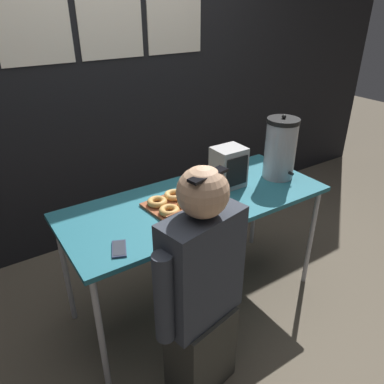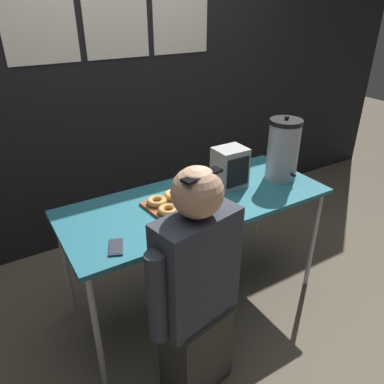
{
  "view_description": "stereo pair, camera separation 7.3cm",
  "coord_description": "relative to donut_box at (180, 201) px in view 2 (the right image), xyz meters",
  "views": [
    {
      "loc": [
        -1.09,
        -1.6,
        1.84
      ],
      "look_at": [
        -0.03,
        0.0,
        0.83
      ],
      "focal_mm": 35.0,
      "sensor_mm": 36.0,
      "label": 1
    },
    {
      "loc": [
        -1.03,
        -1.64,
        1.84
      ],
      "look_at": [
        -0.03,
        0.0,
        0.83
      ],
      "focal_mm": 35.0,
      "sensor_mm": 36.0,
      "label": 2
    }
  ],
  "objects": [
    {
      "name": "ground_plane",
      "position": [
        0.11,
        -0.0,
        -0.79
      ],
      "size": [
        12.0,
        12.0,
        0.0
      ],
      "primitive_type": "plane",
      "color": "brown"
    },
    {
      "name": "back_wall",
      "position": [
        0.11,
        1.12,
        0.47
      ],
      "size": [
        6.0,
        0.11,
        2.52
      ],
      "color": "black",
      "rests_on": "ground"
    },
    {
      "name": "coffee_urn",
      "position": [
        0.74,
        -0.03,
        0.17
      ],
      "size": [
        0.2,
        0.23,
        0.42
      ],
      "color": "#939399",
      "rests_on": "folding_table"
    },
    {
      "name": "space_heater",
      "position": [
        0.38,
        0.04,
        0.1
      ],
      "size": [
        0.19,
        0.17,
        0.25
      ],
      "color": "#9E9E9E",
      "rests_on": "folding_table"
    },
    {
      "name": "folding_table",
      "position": [
        0.11,
        -0.0,
        -0.07
      ],
      "size": [
        1.59,
        0.66,
        0.77
      ],
      "color": "#236675",
      "rests_on": "ground"
    },
    {
      "name": "donut_box",
      "position": [
        0.0,
        0.0,
        0.0
      ],
      "size": [
        0.42,
        0.31,
        0.05
      ],
      "rotation": [
        0.0,
        0.0,
        0.11
      ],
      "color": "brown",
      "rests_on": "folding_table"
    },
    {
      "name": "person_seated",
      "position": [
        -0.21,
        -0.52,
        -0.19
      ],
      "size": [
        0.53,
        0.28,
        1.25
      ],
      "rotation": [
        0.0,
        0.0,
        3.34
      ],
      "color": "#33332D",
      "rests_on": "ground"
    },
    {
      "name": "cell_phone",
      "position": [
        -0.47,
        -0.21,
        -0.02
      ],
      "size": [
        0.11,
        0.15,
        0.01
      ],
      "rotation": [
        0.0,
        0.0,
        -0.39
      ],
      "color": "#2D334C",
      "rests_on": "folding_table"
    }
  ]
}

